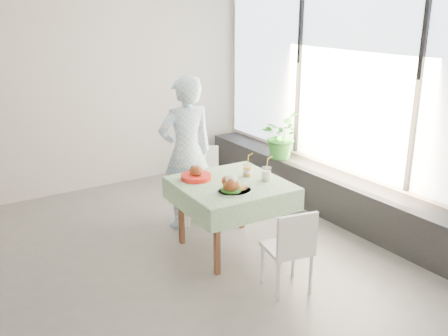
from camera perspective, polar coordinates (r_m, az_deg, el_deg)
floor at (r=4.91m, az=-12.40°, el=-12.17°), size 6.00×6.00×0.00m
wall_back at (r=6.75m, az=-20.90°, el=8.11°), size 6.00×0.02×2.80m
wall_front at (r=2.30m, az=8.21°, el=-9.02°), size 6.00×0.02×2.80m
wall_right at (r=6.03m, az=14.45°, el=7.65°), size 0.02×5.00×2.80m
window_pane at (r=5.97m, az=14.44°, el=9.98°), size 0.01×4.80×2.18m
window_ledge at (r=6.20m, az=12.35°, el=-2.99°), size 0.40×4.80×0.50m
cafe_table at (r=5.12m, az=0.78°, el=-4.60°), size 1.08×1.08×0.74m
chair_far at (r=5.86m, az=-2.49°, el=-3.62°), size 0.55×0.55×0.87m
chair_near at (r=4.55m, az=7.21°, el=-10.90°), size 0.44×0.44×0.79m
diner at (r=5.58m, az=-4.34°, el=1.74°), size 0.66×0.46×1.74m
main_dish at (r=4.73m, az=1.01°, el=-2.17°), size 0.35×0.35×0.18m
juice_cup_orange at (r=5.18m, az=2.69°, el=-0.26°), size 0.10×0.10×0.28m
juice_cup_lemonade at (r=5.06m, az=4.86°, el=-0.74°), size 0.10×0.10×0.29m
second_dish at (r=5.10m, az=-3.21°, el=-0.83°), size 0.31×0.31×0.15m
potted_plant at (r=6.62m, az=6.42°, el=3.73°), size 0.72×0.72×0.61m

